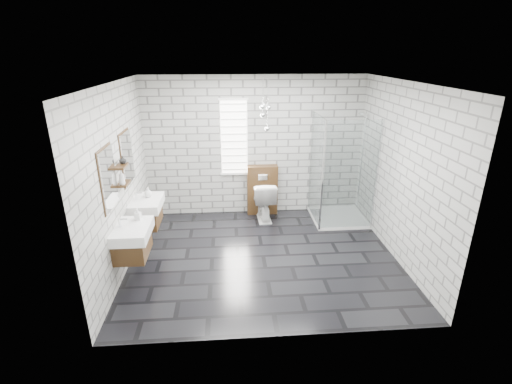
{
  "coord_description": "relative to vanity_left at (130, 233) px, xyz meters",
  "views": [
    {
      "loc": [
        -0.52,
        -5.19,
        3.12
      ],
      "look_at": [
        -0.09,
        0.35,
        0.98
      ],
      "focal_mm": 26.0,
      "sensor_mm": 36.0,
      "label": 1
    }
  ],
  "objects": [
    {
      "name": "toilet",
      "position": [
        2.05,
        1.95,
        -0.37
      ],
      "size": [
        0.46,
        0.77,
        0.77
      ],
      "primitive_type": "imported",
      "rotation": [
        0.0,
        0.0,
        3.18
      ],
      "color": "white",
      "rests_on": "floor"
    },
    {
      "name": "wall_back",
      "position": [
        1.91,
        2.31,
        0.59
      ],
      "size": [
        4.2,
        0.02,
        2.7
      ],
      "primitive_type": "cube",
      "color": "#A5A5A0",
      "rests_on": "floor"
    },
    {
      "name": "shower_enclosure",
      "position": [
        3.41,
        1.68,
        -0.25
      ],
      "size": [
        1.0,
        1.0,
        2.03
      ],
      "color": "white",
      "rests_on": "floor"
    },
    {
      "name": "window",
      "position": [
        1.51,
        2.28,
        0.79
      ],
      "size": [
        0.56,
        0.05,
        1.48
      ],
      "color": "white",
      "rests_on": "wall_back"
    },
    {
      "name": "soap_bottle_a",
      "position": [
        0.08,
        0.21,
        0.18
      ],
      "size": [
        0.09,
        0.09,
        0.17
      ],
      "primitive_type": "imported",
      "rotation": [
        0.0,
        0.0,
        -0.17
      ],
      "color": "#B2B2B2",
      "rests_on": "vanity_left"
    },
    {
      "name": "pendant_cluster",
      "position": [
        2.05,
        1.86,
        1.33
      ],
      "size": [
        0.22,
        0.23,
        0.94
      ],
      "color": "silver",
      "rests_on": "ceiling"
    },
    {
      "name": "shelf_lower",
      "position": [
        -0.12,
        0.45,
        0.56
      ],
      "size": [
        0.14,
        0.3,
        0.03
      ],
      "primitive_type": "cube",
      "color": "#422B14",
      "rests_on": "wall_left"
    },
    {
      "name": "vanity_left",
      "position": [
        0.0,
        0.0,
        0.0
      ],
      "size": [
        0.47,
        0.7,
        1.57
      ],
      "color": "#422B14",
      "rests_on": "wall_left"
    },
    {
      "name": "wall_front",
      "position": [
        1.91,
        -1.31,
        0.59
      ],
      "size": [
        4.2,
        0.02,
        2.7
      ],
      "primitive_type": "cube",
      "color": "#A5A5A0",
      "rests_on": "floor"
    },
    {
      "name": "vanity_right",
      "position": [
        0.0,
        0.99,
        0.0
      ],
      "size": [
        0.47,
        0.7,
        1.57
      ],
      "color": "#422B14",
      "rests_on": "wall_left"
    },
    {
      "name": "flush_plate",
      "position": [
        2.05,
        2.09,
        0.04
      ],
      "size": [
        0.18,
        0.01,
        0.12
      ],
      "primitive_type": "cube",
      "color": "silver",
      "rests_on": "cistern_panel"
    },
    {
      "name": "vase",
      "position": [
        -0.11,
        0.52,
        0.89
      ],
      "size": [
        0.14,
        0.14,
        0.11
      ],
      "primitive_type": "imported",
      "rotation": [
        0.0,
        0.0,
        0.42
      ],
      "color": "#B2B2B2",
      "rests_on": "shelf_upper"
    },
    {
      "name": "wall_left",
      "position": [
        -0.2,
        0.5,
        0.59
      ],
      "size": [
        0.02,
        3.6,
        2.7
      ],
      "primitive_type": "cube",
      "color": "#A5A5A0",
      "rests_on": "floor"
    },
    {
      "name": "soap_bottle_b",
      "position": [
        0.06,
        1.09,
        0.17
      ],
      "size": [
        0.15,
        0.15,
        0.16
      ],
      "primitive_type": "imported",
      "rotation": [
        0.0,
        0.0,
        0.19
      ],
      "color": "#B2B2B2",
      "rests_on": "vanity_right"
    },
    {
      "name": "soap_bottle_c",
      "position": [
        -0.11,
        0.36,
        0.68
      ],
      "size": [
        0.1,
        0.1,
        0.21
      ],
      "primitive_type": "imported",
      "rotation": [
        0.0,
        0.0,
        0.2
      ],
      "color": "#B2B2B2",
      "rests_on": "shelf_lower"
    },
    {
      "name": "shelf_upper",
      "position": [
        -0.12,
        0.45,
        0.82
      ],
      "size": [
        0.14,
        0.3,
        0.03
      ],
      "primitive_type": "cube",
      "color": "#422B14",
      "rests_on": "wall_left"
    },
    {
      "name": "ceiling",
      "position": [
        1.91,
        0.5,
        1.95
      ],
      "size": [
        4.2,
        3.6,
        0.02
      ],
      "primitive_type": "cube",
      "color": "white",
      "rests_on": "wall_back"
    },
    {
      "name": "wall_right",
      "position": [
        4.02,
        0.5,
        0.59
      ],
      "size": [
        0.02,
        3.6,
        2.7
      ],
      "primitive_type": "cube",
      "color": "#A5A5A0",
      "rests_on": "floor"
    },
    {
      "name": "floor",
      "position": [
        1.91,
        0.5,
        -0.77
      ],
      "size": [
        4.2,
        3.6,
        0.02
      ],
      "primitive_type": "cube",
      "color": "black",
      "rests_on": "ground"
    },
    {
      "name": "cistern_panel",
      "position": [
        2.05,
        2.2,
        -0.26
      ],
      "size": [
        0.6,
        0.2,
        1.0
      ],
      "primitive_type": "cube",
      "color": "#422B14",
      "rests_on": "floor"
    }
  ]
}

